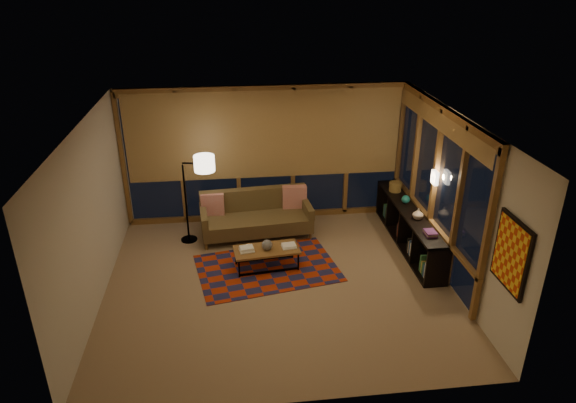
{
  "coord_description": "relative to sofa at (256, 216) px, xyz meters",
  "views": [
    {
      "loc": [
        -0.67,
        -6.97,
        4.69
      ],
      "look_at": [
        0.24,
        0.68,
        1.14
      ],
      "focal_mm": 32.0,
      "sensor_mm": 36.0,
      "label": 1
    }
  ],
  "objects": [
    {
      "name": "window_wall_right",
      "position": [
        2.93,
        -1.07,
        0.93
      ],
      "size": [
        0.16,
        3.7,
        2.6
      ],
      "primitive_type": null,
      "color": "olive",
      "rests_on": "walls"
    },
    {
      "name": "teal_bowl",
      "position": [
        2.74,
        -0.38,
        0.37
      ],
      "size": [
        0.16,
        0.16,
        0.15
      ],
      "primitive_type": "sphere",
      "rotation": [
        0.0,
        0.0,
        0.05
      ],
      "color": "#186862",
      "rests_on": "bookshelf"
    },
    {
      "name": "ceramic_pot",
      "position": [
        0.11,
        -1.18,
        0.04
      ],
      "size": [
        0.21,
        0.21,
        0.18
      ],
      "primitive_type": "sphere",
      "rotation": [
        0.0,
        0.0,
        -0.18
      ],
      "color": "#2E2E33",
      "rests_on": "coffee_table"
    },
    {
      "name": "floor_lamp",
      "position": [
        -1.27,
        -0.02,
        0.43
      ],
      "size": [
        0.61,
        0.45,
        1.69
      ],
      "primitive_type": null,
      "rotation": [
        0.0,
        0.0,
        -0.15
      ],
      "color": "black",
      "rests_on": "floor"
    },
    {
      "name": "floor",
      "position": [
        0.25,
        -1.67,
        -0.42
      ],
      "size": [
        5.5,
        5.0,
        0.01
      ],
      "primitive_type": "cube",
      "color": "#9F8865",
      "rests_on": "ground"
    },
    {
      "name": "book_stack_a",
      "position": [
        -0.23,
        -1.18,
        -0.02
      ],
      "size": [
        0.27,
        0.23,
        0.07
      ],
      "primitive_type": null,
      "rotation": [
        0.0,
        0.0,
        0.17
      ],
      "color": "white",
      "rests_on": "coffee_table"
    },
    {
      "name": "window_wall_back",
      "position": [
        0.25,
        0.76,
        0.93
      ],
      "size": [
        5.3,
        0.16,
        2.6
      ],
      "primitive_type": null,
      "color": "olive",
      "rests_on": "walls"
    },
    {
      "name": "shelf_book_stack",
      "position": [
        2.74,
        -1.61,
        0.32
      ],
      "size": [
        0.21,
        0.26,
        0.07
      ],
      "primitive_type": null,
      "rotation": [
        0.0,
        0.0,
        -0.18
      ],
      "color": "white",
      "rests_on": "bookshelf"
    },
    {
      "name": "coffee_table",
      "position": [
        0.1,
        -1.16,
        -0.24
      ],
      "size": [
        1.14,
        0.61,
        0.36
      ],
      "primitive_type": null,
      "rotation": [
        0.0,
        0.0,
        0.1
      ],
      "color": "olive",
      "rests_on": "floor"
    },
    {
      "name": "vase",
      "position": [
        2.74,
        -1.03,
        0.39
      ],
      "size": [
        0.23,
        0.23,
        0.19
      ],
      "primitive_type": "imported",
      "rotation": [
        0.0,
        0.0,
        -0.28
      ],
      "color": "tan",
      "rests_on": "bookshelf"
    },
    {
      "name": "pillow_right",
      "position": [
        0.76,
        0.29,
        0.23
      ],
      "size": [
        0.46,
        0.16,
        0.46
      ],
      "primitive_type": null,
      "rotation": [
        0.0,
        0.0,
        -0.01
      ],
      "color": "red",
      "rests_on": "sofa"
    },
    {
      "name": "area_rug",
      "position": [
        0.1,
        -1.19,
        -0.41
      ],
      "size": [
        2.55,
        1.93,
        0.01
      ],
      "primitive_type": "cube",
      "rotation": [
        0.0,
        0.0,
        0.18
      ],
      "color": "#A62A0C",
      "rests_on": "floor"
    },
    {
      "name": "ceiling",
      "position": [
        0.25,
        -1.67,
        2.28
      ],
      "size": [
        5.5,
        5.0,
        0.01
      ],
      "primitive_type": "cube",
      "color": "white",
      "rests_on": "walls"
    },
    {
      "name": "sofa",
      "position": [
        0.0,
        0.0,
        0.0
      ],
      "size": [
        2.1,
        1.0,
        0.84
      ],
      "primitive_type": null,
      "rotation": [
        0.0,
        0.0,
        0.09
      ],
      "color": "brown",
      "rests_on": "floor"
    },
    {
      "name": "wall_art",
      "position": [
        2.96,
        -3.52,
        1.03
      ],
      "size": [
        0.06,
        0.74,
        0.94
      ],
      "primitive_type": null,
      "color": "red",
      "rests_on": "walls"
    },
    {
      "name": "pillow_left",
      "position": [
        -0.8,
        0.17,
        0.21
      ],
      "size": [
        0.43,
        0.16,
        0.43
      ],
      "primitive_type": null,
      "rotation": [
        0.0,
        0.0,
        -0.05
      ],
      "color": "red",
      "rests_on": "sofa"
    },
    {
      "name": "book_stack_b",
      "position": [
        0.48,
        -1.15,
        -0.03
      ],
      "size": [
        0.28,
        0.23,
        0.05
      ],
      "primitive_type": null,
      "rotation": [
        0.0,
        0.0,
        0.11
      ],
      "color": "white",
      "rests_on": "coffee_table"
    },
    {
      "name": "wall_sconce",
      "position": [
        2.87,
        -1.22,
        1.13
      ],
      "size": [
        0.12,
        0.18,
        0.22
      ],
      "primitive_type": null,
      "color": "#FFEDD0",
      "rests_on": "walls"
    },
    {
      "name": "walls",
      "position": [
        0.25,
        -1.67,
        0.93
      ],
      "size": [
        5.51,
        5.01,
        2.7
      ],
      "color": "beige",
      "rests_on": "floor"
    },
    {
      "name": "bookshelf",
      "position": [
        2.74,
        -0.67,
        -0.06
      ],
      "size": [
        0.4,
        2.82,
        0.71
      ],
      "primitive_type": null,
      "color": "black",
      "rests_on": "floor"
    },
    {
      "name": "basket",
      "position": [
        2.72,
        0.19,
        0.38
      ],
      "size": [
        0.24,
        0.24,
        0.18
      ],
      "primitive_type": "cylinder",
      "rotation": [
        0.0,
        0.0,
        0.02
      ],
      "color": "olive",
      "rests_on": "bookshelf"
    }
  ]
}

